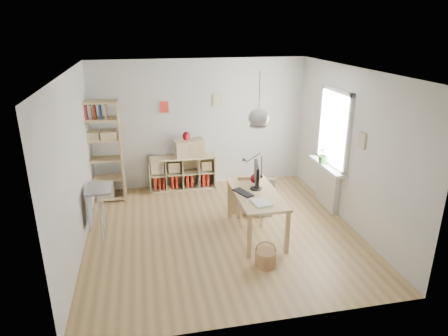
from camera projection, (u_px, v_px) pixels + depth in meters
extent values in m
plane|color=tan|center=(222.00, 232.00, 6.83)|extent=(4.50, 4.50, 0.00)
plane|color=white|center=(201.00, 124.00, 8.44)|extent=(4.50, 0.00, 4.50)
plane|color=white|center=(263.00, 222.00, 4.30)|extent=(4.50, 0.00, 4.50)
plane|color=white|center=(74.00, 167.00, 5.94)|extent=(0.00, 4.50, 4.50)
plane|color=white|center=(351.00, 149.00, 6.79)|extent=(0.00, 4.50, 4.50)
plane|color=silver|center=(221.00, 71.00, 5.90)|extent=(4.50, 4.50, 0.00)
cylinder|color=black|center=(259.00, 94.00, 5.99)|extent=(0.01, 0.01, 0.68)
ellipsoid|color=silver|center=(259.00, 118.00, 6.11)|extent=(0.32, 0.32, 0.27)
cube|color=white|center=(335.00, 129.00, 7.27)|extent=(0.03, 1.00, 1.30)
cube|color=white|center=(348.00, 137.00, 6.77)|extent=(0.06, 0.08, 1.46)
cube|color=white|center=(321.00, 122.00, 7.77)|extent=(0.06, 0.08, 1.46)
cube|color=white|center=(338.00, 91.00, 7.03)|extent=(0.06, 1.16, 0.08)
cube|color=white|center=(330.00, 164.00, 7.51)|extent=(0.06, 1.16, 0.08)
cube|color=silver|center=(327.00, 187.00, 7.66)|extent=(0.10, 0.80, 0.80)
cube|color=white|center=(327.00, 166.00, 7.50)|extent=(0.22, 1.20, 0.06)
cube|color=tan|center=(256.00, 194.00, 6.55)|extent=(0.70, 1.50, 0.04)
cube|color=tan|center=(249.00, 237.00, 5.98)|extent=(0.06, 0.06, 0.71)
cube|color=tan|center=(229.00, 199.00, 7.26)|extent=(0.06, 0.06, 0.71)
cube|color=tan|center=(287.00, 233.00, 6.09)|extent=(0.06, 0.06, 0.71)
cube|color=tan|center=(261.00, 196.00, 7.38)|extent=(0.06, 0.06, 0.71)
cube|color=#D3B98B|center=(183.00, 188.00, 8.62)|extent=(1.40, 0.38, 0.03)
cube|color=#D3B98B|center=(182.00, 157.00, 8.38)|extent=(1.40, 0.38, 0.03)
cube|color=#D3B98B|center=(150.00, 175.00, 8.37)|extent=(0.03, 0.38, 0.72)
cube|color=#D3B98B|center=(214.00, 170.00, 8.63)|extent=(0.03, 0.38, 0.72)
cube|color=#D3B98B|center=(181.00, 170.00, 8.66)|extent=(1.40, 0.02, 0.72)
cube|color=maroon|center=(155.00, 182.00, 8.46)|extent=(0.06, 0.26, 0.30)
cube|color=maroon|center=(159.00, 181.00, 8.48)|extent=(0.05, 0.26, 0.30)
cube|color=maroon|center=(163.00, 181.00, 8.50)|extent=(0.05, 0.26, 0.30)
cube|color=maroon|center=(172.00, 181.00, 8.53)|extent=(0.05, 0.26, 0.30)
cube|color=maroon|center=(176.00, 180.00, 8.55)|extent=(0.05, 0.26, 0.30)
cube|color=maroon|center=(187.00, 179.00, 8.59)|extent=(0.06, 0.26, 0.30)
cube|color=maroon|center=(191.00, 179.00, 8.61)|extent=(0.06, 0.26, 0.30)
cube|color=maroon|center=(203.00, 178.00, 8.66)|extent=(0.06, 0.26, 0.30)
cube|color=maroon|center=(207.00, 178.00, 8.68)|extent=(0.05, 0.26, 0.30)
cube|color=tan|center=(81.00, 153.00, 7.68)|extent=(0.04, 0.38, 2.00)
cube|color=tan|center=(121.00, 151.00, 7.83)|extent=(0.04, 0.38, 2.00)
cube|color=tan|center=(106.00, 197.00, 8.08)|extent=(0.76, 0.38, 0.03)
cube|color=tan|center=(104.00, 178.00, 7.95)|extent=(0.76, 0.38, 0.03)
cube|color=tan|center=(102.00, 159.00, 7.81)|extent=(0.76, 0.38, 0.03)
cube|color=tan|center=(100.00, 140.00, 7.67)|extent=(0.76, 0.38, 0.03)
cube|color=tan|center=(98.00, 119.00, 7.53)|extent=(0.76, 0.38, 0.03)
cube|color=tan|center=(96.00, 102.00, 7.42)|extent=(0.76, 0.38, 0.03)
cube|color=navy|center=(81.00, 112.00, 7.43)|extent=(0.04, 0.18, 0.26)
cube|color=maroon|center=(86.00, 112.00, 7.44)|extent=(0.04, 0.18, 0.26)
cube|color=beige|center=(90.00, 112.00, 7.46)|extent=(0.04, 0.18, 0.26)
cube|color=maroon|center=(95.00, 112.00, 7.48)|extent=(0.04, 0.18, 0.26)
cube|color=navy|center=(100.00, 112.00, 7.49)|extent=(0.04, 0.18, 0.26)
cube|color=beige|center=(106.00, 111.00, 7.51)|extent=(0.04, 0.18, 0.26)
cube|color=#9B9A9D|center=(99.00, 188.00, 6.49)|extent=(0.40, 0.55, 0.04)
cylinder|color=silver|center=(101.00, 218.00, 6.44)|extent=(0.03, 0.03, 0.82)
cylinder|color=silver|center=(103.00, 206.00, 6.84)|extent=(0.03, 0.03, 0.82)
cube|color=#9B9A9D|center=(90.00, 208.00, 6.57)|extent=(0.02, 0.50, 0.62)
cube|color=#9B9A9D|center=(250.00, 201.00, 7.00)|extent=(0.45, 0.45, 0.06)
cube|color=tan|center=(241.00, 217.00, 6.91)|extent=(0.04, 0.04, 0.40)
cube|color=tan|center=(239.00, 208.00, 7.23)|extent=(0.04, 0.04, 0.40)
cube|color=tan|center=(261.00, 216.00, 6.94)|extent=(0.04, 0.04, 0.40)
cube|color=tan|center=(258.00, 208.00, 7.26)|extent=(0.04, 0.04, 0.40)
cube|color=tan|center=(249.00, 186.00, 7.10)|extent=(0.40, 0.08, 0.36)
cylinder|color=#AA744D|center=(265.00, 259.00, 5.83)|extent=(0.30, 0.30, 0.25)
torus|color=#AA744D|center=(266.00, 250.00, 5.78)|extent=(0.29, 0.12, 0.30)
cube|color=silver|center=(258.00, 211.00, 7.57)|extent=(0.65, 0.56, 0.02)
cube|color=silver|center=(245.00, 203.00, 7.57)|extent=(0.16, 0.35, 0.28)
cube|color=silver|center=(273.00, 206.00, 7.48)|extent=(0.16, 0.35, 0.28)
cube|color=silver|center=(258.00, 209.00, 7.36)|extent=(0.51, 0.23, 0.28)
cube|color=silver|center=(260.00, 201.00, 7.69)|extent=(0.51, 0.23, 0.28)
cube|color=silver|center=(261.00, 185.00, 7.75)|extent=(0.57, 0.38, 0.35)
sphere|color=yellow|center=(251.00, 202.00, 7.47)|extent=(0.12, 0.12, 0.12)
sphere|color=blue|center=(264.00, 201.00, 7.53)|extent=(0.12, 0.12, 0.12)
sphere|color=red|center=(258.00, 202.00, 7.49)|extent=(0.12, 0.12, 0.12)
sphere|color=green|center=(266.00, 204.00, 7.41)|extent=(0.12, 0.12, 0.12)
cylinder|color=black|center=(256.00, 189.00, 6.67)|extent=(0.20, 0.20, 0.02)
cylinder|color=black|center=(256.00, 185.00, 6.65)|extent=(0.05, 0.05, 0.09)
cube|color=black|center=(256.00, 174.00, 6.58)|extent=(0.15, 0.51, 0.33)
cube|color=black|center=(243.00, 193.00, 6.51)|extent=(0.29, 0.43, 0.02)
cylinder|color=black|center=(261.00, 176.00, 7.17)|extent=(0.06, 0.06, 0.04)
cylinder|color=black|center=(261.00, 166.00, 7.10)|extent=(0.02, 0.02, 0.38)
cone|color=black|center=(245.00, 160.00, 6.90)|extent=(0.10, 0.07, 0.09)
sphere|color=#4C0A1B|center=(255.00, 179.00, 6.91)|extent=(0.16, 0.16, 0.16)
cube|color=white|center=(261.00, 203.00, 6.13)|extent=(0.31, 0.36, 0.03)
cube|color=#D3B98B|center=(190.00, 148.00, 8.35)|extent=(0.64, 0.36, 0.35)
ellipsoid|color=maroon|center=(186.00, 136.00, 8.24)|extent=(0.16, 0.16, 0.19)
imported|color=#326325|center=(324.00, 154.00, 7.54)|extent=(0.35, 0.32, 0.34)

